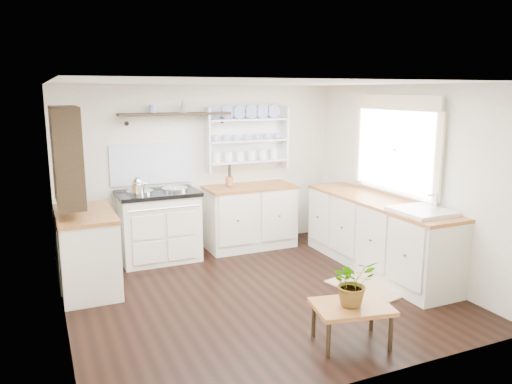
% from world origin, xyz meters
% --- Properties ---
extents(floor, '(4.00, 3.80, 0.01)m').
position_xyz_m(floor, '(0.00, 0.00, 0.00)').
color(floor, black).
rests_on(floor, ground).
extents(wall_back, '(4.00, 0.02, 2.30)m').
position_xyz_m(wall_back, '(0.00, 1.90, 1.15)').
color(wall_back, beige).
rests_on(wall_back, ground).
extents(wall_right, '(0.02, 3.80, 2.30)m').
position_xyz_m(wall_right, '(2.00, 0.00, 1.15)').
color(wall_right, beige).
rests_on(wall_right, ground).
extents(wall_left, '(0.02, 3.80, 2.30)m').
position_xyz_m(wall_left, '(-2.00, 0.00, 1.15)').
color(wall_left, beige).
rests_on(wall_left, ground).
extents(ceiling, '(4.00, 3.80, 0.01)m').
position_xyz_m(ceiling, '(0.00, 0.00, 2.30)').
color(ceiling, white).
rests_on(ceiling, wall_back).
extents(window, '(0.08, 1.55, 1.22)m').
position_xyz_m(window, '(1.95, 0.15, 1.56)').
color(window, white).
rests_on(window, wall_right).
extents(aga_cooker, '(1.04, 0.72, 0.96)m').
position_xyz_m(aga_cooker, '(-0.73, 1.57, 0.47)').
color(aga_cooker, '#EEE5CE').
rests_on(aga_cooker, floor).
extents(back_cabinets, '(1.27, 0.63, 0.90)m').
position_xyz_m(back_cabinets, '(0.60, 1.60, 0.46)').
color(back_cabinets, silver).
rests_on(back_cabinets, floor).
extents(right_cabinets, '(0.62, 2.43, 0.90)m').
position_xyz_m(right_cabinets, '(1.70, 0.10, 0.46)').
color(right_cabinets, silver).
rests_on(right_cabinets, floor).
extents(belfast_sink, '(0.55, 0.60, 0.45)m').
position_xyz_m(belfast_sink, '(1.70, -0.65, 0.80)').
color(belfast_sink, white).
rests_on(belfast_sink, right_cabinets).
extents(left_cabinets, '(0.62, 1.13, 0.90)m').
position_xyz_m(left_cabinets, '(-1.70, 0.90, 0.46)').
color(left_cabinets, silver).
rests_on(left_cabinets, floor).
extents(plate_rack, '(1.20, 0.22, 0.90)m').
position_xyz_m(plate_rack, '(0.65, 1.86, 1.56)').
color(plate_rack, white).
rests_on(plate_rack, wall_back).
extents(high_shelf, '(1.50, 0.29, 0.16)m').
position_xyz_m(high_shelf, '(-0.40, 1.78, 1.91)').
color(high_shelf, black).
rests_on(high_shelf, wall_back).
extents(left_shelving, '(0.28, 0.80, 1.05)m').
position_xyz_m(left_shelving, '(-1.84, 0.90, 1.55)').
color(left_shelving, black).
rests_on(left_shelving, wall_left).
extents(kettle, '(0.18, 0.18, 0.22)m').
position_xyz_m(kettle, '(-1.01, 1.45, 1.04)').
color(kettle, silver).
rests_on(kettle, aga_cooker).
extents(utensil_crock, '(0.11, 0.11, 0.12)m').
position_xyz_m(utensil_crock, '(0.32, 1.68, 0.97)').
color(utensil_crock, '#9A6038').
rests_on(utensil_crock, back_cabinets).
extents(center_table, '(0.76, 0.61, 0.37)m').
position_xyz_m(center_table, '(0.31, -1.37, 0.32)').
color(center_table, brown).
rests_on(center_table, floor).
extents(potted_plant, '(0.40, 0.35, 0.42)m').
position_xyz_m(potted_plant, '(0.31, -1.37, 0.58)').
color(potted_plant, '#3F7233').
rests_on(potted_plant, center_table).
extents(floor_rug, '(0.72, 0.95, 0.02)m').
position_xyz_m(floor_rug, '(1.22, -0.38, 0.01)').
color(floor_rug, '#9B825A').
rests_on(floor_rug, floor).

